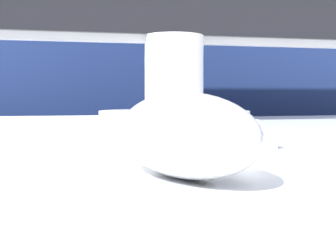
{
  "coord_description": "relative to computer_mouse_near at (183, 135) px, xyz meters",
  "views": [
    {
      "loc": [
        -0.06,
        -0.45,
        0.78
      ],
      "look_at": [
        0.01,
        -0.17,
        0.76
      ],
      "focal_mm": 50.0,
      "sensor_mm": 36.0,
      "label": 1
    }
  ],
  "objects": [
    {
      "name": "computer_mouse_near",
      "position": [
        0.0,
        0.0,
        0.0
      ],
      "size": [
        0.08,
        0.13,
        0.05
      ],
      "rotation": [
        0.0,
        0.0,
        0.24
      ],
      "color": "silver",
      "rests_on": "desk"
    },
    {
      "name": "partition_panel",
      "position": [
        -0.01,
        0.77,
        -0.03
      ],
      "size": [
        5.0,
        0.03,
        1.47
      ],
      "color": "navy",
      "rests_on": "ground_plane"
    },
    {
      "name": "keyboard",
      "position": [
        -0.1,
        0.18,
        -0.01
      ],
      "size": [
        0.44,
        0.14,
        0.02
      ],
      "rotation": [
        0.0,
        0.0,
        -0.06
      ],
      "color": "white",
      "rests_on": "desk"
    }
  ]
}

